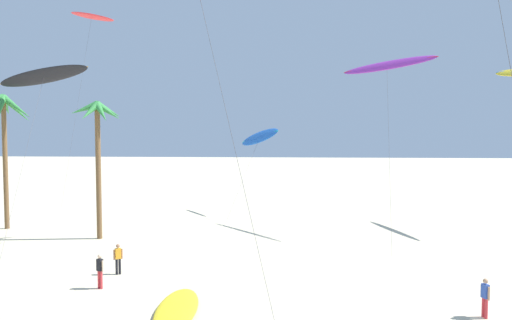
{
  "coord_description": "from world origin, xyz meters",
  "views": [
    {
      "loc": [
        1.67,
        -2.12,
        7.78
      ],
      "look_at": [
        -0.15,
        23.66,
        6.32
      ],
      "focal_mm": 32.74,
      "sensor_mm": 36.0,
      "label": 1
    }
  ],
  "objects": [
    {
      "name": "person_far_watcher",
      "position": [
        9.95,
        17.8,
        0.93
      ],
      "size": [
        0.28,
        0.49,
        1.69
      ],
      "color": "red",
      "rests_on": "ground"
    },
    {
      "name": "flying_kite_3",
      "position": [
        -1.21,
        43.53,
        7.43
      ],
      "size": [
        4.68,
        10.03,
        8.73
      ],
      "color": "blue",
      "rests_on": "ground"
    },
    {
      "name": "flying_kite_2",
      "position": [
        -17.58,
        33.56,
        12.31
      ],
      "size": [
        7.27,
        9.86,
        13.57
      ],
      "color": "black",
      "rests_on": "ground"
    },
    {
      "name": "grounded_kite_0",
      "position": [
        -3.16,
        17.42,
        0.17
      ],
      "size": [
        2.18,
        5.41,
        0.32
      ],
      "color": "yellow",
      "rests_on": "ground"
    },
    {
      "name": "person_mid_field",
      "position": [
        -7.72,
        22.67,
        0.93
      ],
      "size": [
        0.45,
        0.33,
        1.7
      ],
      "color": "black",
      "rests_on": "ground"
    },
    {
      "name": "flying_kite_7",
      "position": [
        -21.82,
        52.69,
        21.7
      ],
      "size": [
        7.81,
        11.93,
        23.14
      ],
      "color": "red",
      "rests_on": "ground"
    },
    {
      "name": "palm_tree_4",
      "position": [
        -21.4,
        34.13,
        8.99
      ],
      "size": [
        5.04,
        4.96,
        10.98
      ],
      "color": "brown",
      "rests_on": "ground"
    },
    {
      "name": "flying_kite_4",
      "position": [
        9.38,
        35.71,
        13.16
      ],
      "size": [
        6.56,
        11.65,
        13.79
      ],
      "color": "purple",
      "rests_on": "ground"
    },
    {
      "name": "person_near_left",
      "position": [
        -7.77,
        20.3,
        0.96
      ],
      "size": [
        0.46,
        0.32,
        1.75
      ],
      "color": "red",
      "rests_on": "ground"
    },
    {
      "name": "palm_tree_3",
      "position": [
        -12.35,
        31.19,
        8.34
      ],
      "size": [
        3.72,
        3.64,
        10.18
      ],
      "color": "brown",
      "rests_on": "ground"
    }
  ]
}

